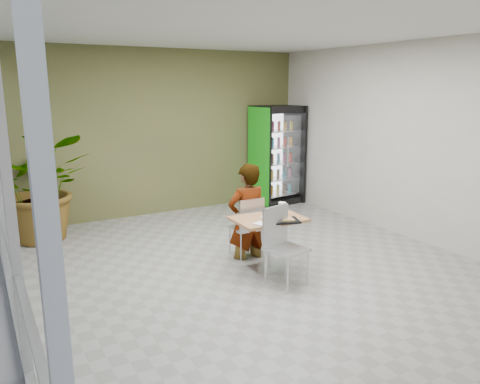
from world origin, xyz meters
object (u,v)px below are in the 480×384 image
chair_far (249,223)px  soda_cup (282,209)px  seated_woman (247,221)px  beverage_fridge (277,155)px  cafeteria_tray (283,221)px  potted_plant (42,187)px  chair_near (281,239)px  dining_table (268,233)px

chair_far → soda_cup: 0.65m
seated_woman → beverage_fridge: beverage_fridge is taller
cafeteria_tray → seated_woman: bearing=93.2°
seated_woman → potted_plant: potted_plant is taller
seated_woman → beverage_fridge: size_ratio=0.82×
chair_near → cafeteria_tray: (0.15, 0.19, 0.18)m
chair_near → soda_cup: chair_near is taller
chair_far → chair_near: chair_near is taller
chair_near → beverage_fridge: size_ratio=0.48×
beverage_fridge → dining_table: bearing=-132.3°
cafeteria_tray → potted_plant: size_ratio=0.23×
potted_plant → seated_woman: bearing=-43.2°
chair_far → dining_table: bearing=88.2°
seated_woman → beverage_fridge: (2.26, 2.57, 0.49)m
seated_woman → soda_cup: 0.68m
dining_table → chair_far: bearing=88.1°
dining_table → soda_cup: soda_cup is taller
dining_table → chair_far: chair_far is taller
chair_far → chair_near: (-0.11, -0.99, 0.05)m
cafeteria_tray → beverage_fridge: 4.08m
dining_table → cafeteria_tray: 0.34m
cafeteria_tray → soda_cup: bearing=57.8°
dining_table → potted_plant: bearing=130.1°
potted_plant → beverage_fridge: bearing=2.9°
soda_cup → potted_plant: (-2.70, 2.91, 0.06)m
beverage_fridge → potted_plant: beverage_fridge is taller
chair_far → chair_near: bearing=83.9°
beverage_fridge → seated_woman: bearing=-137.9°
dining_table → soda_cup: (0.23, 0.02, 0.30)m
soda_cup → potted_plant: bearing=132.9°
seated_woman → chair_near: bearing=84.2°
chair_far → soda_cup: (0.21, -0.53, 0.30)m
seated_woman → potted_plant: size_ratio=0.96×
beverage_fridge → potted_plant: 4.76m
chair_near → cafeteria_tray: bearing=38.3°
dining_table → beverage_fridge: 3.94m
chair_near → potted_plant: bearing=112.7°
dining_table → chair_near: size_ratio=0.96×
soda_cup → beverage_fridge: size_ratio=0.09×
dining_table → seated_woman: (0.02, 0.60, 0.02)m
dining_table → chair_near: bearing=-101.5°
potted_plant → chair_near: bearing=-54.8°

